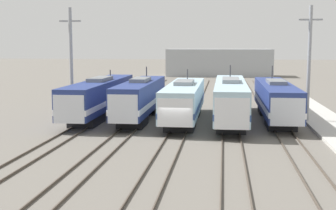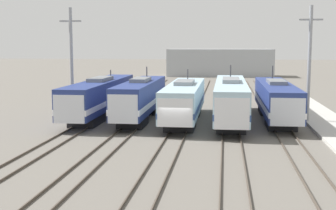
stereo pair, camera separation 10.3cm
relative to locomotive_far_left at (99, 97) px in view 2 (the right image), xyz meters
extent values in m
plane|color=#666059|center=(8.89, -9.44, -2.11)|extent=(400.00, 400.00, 0.00)
cube|color=#4C4238|center=(-0.72, -9.44, -2.03)|extent=(0.07, 120.00, 0.15)
cube|color=#4C4238|center=(0.72, -9.44, -2.03)|extent=(0.07, 120.00, 0.15)
cube|color=#4C4238|center=(3.73, -9.44, -2.03)|extent=(0.07, 120.00, 0.15)
cube|color=#4C4238|center=(5.16, -9.44, -2.03)|extent=(0.07, 120.00, 0.15)
cube|color=#4C4238|center=(8.17, -9.44, -2.03)|extent=(0.07, 120.00, 0.15)
cube|color=#4C4238|center=(9.61, -9.44, -2.03)|extent=(0.07, 120.00, 0.15)
cube|color=#4C4238|center=(12.62, -9.44, -2.03)|extent=(0.07, 120.00, 0.15)
cube|color=#4C4238|center=(14.05, -9.44, -2.03)|extent=(0.07, 120.00, 0.15)
cube|color=#4C4238|center=(17.06, -9.44, -2.03)|extent=(0.07, 120.00, 0.15)
cube|color=#4C4238|center=(18.50, -9.44, -2.03)|extent=(0.07, 120.00, 0.15)
cube|color=black|center=(0.00, -4.42, -1.63)|extent=(2.43, 4.38, 0.95)
cube|color=black|center=(0.00, 5.54, -1.63)|extent=(2.43, 4.38, 0.95)
cube|color=navy|center=(0.00, 0.56, 0.23)|extent=(2.86, 19.93, 2.79)
cube|color=silver|center=(0.00, 0.56, -0.32)|extent=(2.90, 19.97, 0.50)
cube|color=silver|center=(0.00, -8.39, 0.02)|extent=(2.63, 2.23, 2.37)
cube|color=black|center=(0.00, -9.43, 0.55)|extent=(2.24, 0.08, 0.66)
cube|color=slate|center=(0.00, 0.56, 1.80)|extent=(1.57, 4.98, 0.35)
cylinder|color=#38383D|center=(0.00, 4.94, 2.07)|extent=(0.12, 0.12, 0.89)
cube|color=black|center=(4.44, -4.83, -1.63)|extent=(2.33, 3.66, 0.95)
cube|color=black|center=(4.44, 3.49, -1.63)|extent=(2.33, 3.66, 0.95)
cube|color=navy|center=(4.44, -0.67, 0.26)|extent=(2.74, 16.64, 2.85)
cube|color=silver|center=(4.44, -0.67, -0.31)|extent=(2.78, 16.68, 0.51)
cube|color=silver|center=(4.44, -8.10, 0.05)|extent=(2.52, 1.99, 2.42)
cube|color=black|center=(4.44, -9.01, 0.58)|extent=(2.14, 0.08, 0.68)
cube|color=slate|center=(4.44, -0.67, 1.86)|extent=(1.51, 4.16, 0.35)
cylinder|color=#38383D|center=(4.44, 2.99, 2.33)|extent=(0.12, 0.12, 1.30)
cube|color=#232326|center=(8.89, -5.75, -1.63)|extent=(2.60, 3.78, 0.95)
cube|color=#232326|center=(8.89, 2.84, -1.63)|extent=(2.60, 3.78, 0.95)
cube|color=#9EBCCC|center=(8.89, -1.45, 0.18)|extent=(3.06, 17.18, 2.69)
cube|color=navy|center=(8.89, -1.45, -0.35)|extent=(3.10, 17.22, 0.48)
cube|color=silver|center=(8.89, -9.14, -0.02)|extent=(2.81, 2.01, 2.28)
cube|color=black|center=(8.89, -10.06, 0.48)|extent=(2.39, 0.08, 0.64)
cube|color=gray|center=(8.89, -1.45, 1.70)|extent=(1.68, 4.30, 0.35)
cylinder|color=#38383D|center=(8.89, 2.33, 2.15)|extent=(0.12, 0.12, 1.25)
cube|color=#232326|center=(13.33, -5.68, -1.63)|extent=(2.48, 4.38, 0.95)
cube|color=#232326|center=(13.33, 4.28, -1.63)|extent=(2.48, 4.38, 0.95)
cube|color=#9EBCCC|center=(13.33, -0.70, 0.29)|extent=(2.92, 19.91, 2.89)
cube|color=navy|center=(13.33, -0.70, -0.29)|extent=(2.96, 19.95, 0.52)
cube|color=silver|center=(13.33, -9.56, 0.07)|extent=(2.68, 2.40, 2.46)
cube|color=black|center=(13.33, -10.68, 0.61)|extent=(2.28, 0.08, 0.69)
cube|color=gray|center=(13.33, -0.70, 1.91)|extent=(1.60, 4.98, 0.35)
cylinder|color=#38383D|center=(13.33, 3.68, 2.45)|extent=(0.12, 0.12, 1.44)
cube|color=black|center=(17.78, -4.07, -1.63)|extent=(2.52, 3.98, 0.95)
cube|color=black|center=(17.78, 4.98, -1.63)|extent=(2.52, 3.98, 0.95)
cube|color=navy|center=(17.78, 0.45, 0.18)|extent=(2.96, 18.10, 2.68)
cube|color=silver|center=(17.78, 0.45, -0.36)|extent=(3.00, 18.14, 0.48)
cube|color=silver|center=(17.78, -7.58, -0.02)|extent=(2.72, 2.25, 2.27)
cube|color=black|center=(17.78, -8.62, 0.48)|extent=(2.31, 0.08, 0.64)
cube|color=slate|center=(17.78, 0.45, 1.69)|extent=(1.63, 4.53, 0.35)
cylinder|color=#38383D|center=(17.78, 4.44, 2.30)|extent=(0.12, 0.12, 1.58)
cylinder|color=gray|center=(-2.51, -1.00, 3.42)|extent=(0.34, 0.34, 11.06)
cube|color=gray|center=(-2.51, -1.00, 7.63)|extent=(2.18, 0.16, 0.16)
cylinder|color=gray|center=(20.61, -1.00, 3.42)|extent=(0.34, 0.34, 11.06)
cube|color=gray|center=(20.61, -1.00, 7.63)|extent=(2.18, 0.16, 0.16)
cube|color=#9EA3A8|center=(11.50, 65.12, 1.07)|extent=(24.51, 8.90, 6.35)
camera|label=1|loc=(12.69, -46.34, 5.33)|focal=50.00mm
camera|label=2|loc=(12.79, -46.33, 5.33)|focal=50.00mm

